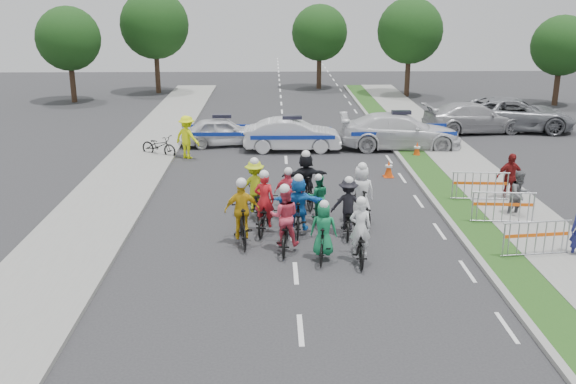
{
  "coord_description": "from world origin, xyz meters",
  "views": [
    {
      "loc": [
        -0.58,
        -15.59,
        7.15
      ],
      "look_at": [
        -0.11,
        3.72,
        1.1
      ],
      "focal_mm": 40.0,
      "sensor_mm": 36.0,
      "label": 1
    }
  ],
  "objects_px": {
    "rider_3": "(242,219)",
    "cone_1": "(417,150)",
    "civilian_suv": "(514,114)",
    "parked_bike": "(159,146)",
    "barrier_1": "(503,209)",
    "tree_2": "(562,46)",
    "rider_4": "(348,212)",
    "police_car_2": "(400,131)",
    "marshal_hiviz": "(187,137)",
    "rider_0": "(360,240)",
    "cone_0": "(389,169)",
    "barrier_0": "(536,240)",
    "police_car_0": "(222,131)",
    "tree_3": "(155,25)",
    "rider_8": "(318,204)",
    "rider_10": "(255,194)",
    "tree_4": "(320,33)",
    "tree_0": "(68,39)",
    "civilian_sedan": "(474,118)",
    "rider_2": "(285,226)",
    "barrier_2": "(480,187)",
    "spectator_2": "(510,177)",
    "rider_5": "(298,209)",
    "rider_1": "(323,236)",
    "rider_6": "(265,211)",
    "spectator_1": "(519,194)",
    "rider_11": "(306,183)",
    "police_car_1": "(292,135)",
    "rider_9": "(288,199)"
  },
  "relations": [
    {
      "from": "police_car_0",
      "to": "civilian_sedan",
      "type": "bearing_deg",
      "value": -88.21
    },
    {
      "from": "rider_5",
      "to": "tree_2",
      "type": "distance_m",
      "value": 29.34
    },
    {
      "from": "police_car_0",
      "to": "tree_4",
      "type": "height_order",
      "value": "tree_4"
    },
    {
      "from": "rider_5",
      "to": "marshal_hiviz",
      "type": "relative_size",
      "value": 1.01
    },
    {
      "from": "rider_1",
      "to": "tree_4",
      "type": "height_order",
      "value": "tree_4"
    },
    {
      "from": "rider_4",
      "to": "barrier_1",
      "type": "height_order",
      "value": "rider_4"
    },
    {
      "from": "rider_0",
      "to": "cone_0",
      "type": "relative_size",
      "value": 2.72
    },
    {
      "from": "civilian_sedan",
      "to": "tree_3",
      "type": "distance_m",
      "value": 24.21
    },
    {
      "from": "police_car_0",
      "to": "tree_3",
      "type": "bearing_deg",
      "value": 9.52
    },
    {
      "from": "rider_3",
      "to": "barrier_2",
      "type": "xyz_separation_m",
      "value": [
        8.19,
        3.67,
        -0.22
      ]
    },
    {
      "from": "rider_1",
      "to": "barrier_0",
      "type": "height_order",
      "value": "rider_1"
    },
    {
      "from": "spectator_1",
      "to": "cone_0",
      "type": "height_order",
      "value": "spectator_1"
    },
    {
      "from": "rider_6",
      "to": "parked_bike",
      "type": "height_order",
      "value": "rider_6"
    },
    {
      "from": "rider_2",
      "to": "barrier_2",
      "type": "xyz_separation_m",
      "value": [
        6.96,
        4.18,
        -0.18
      ]
    },
    {
      "from": "rider_3",
      "to": "cone_1",
      "type": "bearing_deg",
      "value": -133.46
    },
    {
      "from": "civilian_suv",
      "to": "cone_1",
      "type": "height_order",
      "value": "civilian_suv"
    },
    {
      "from": "rider_5",
      "to": "rider_2",
      "type": "bearing_deg",
      "value": 73.48
    },
    {
      "from": "civilian_sedan",
      "to": "rider_6",
      "type": "bearing_deg",
      "value": 135.8
    },
    {
      "from": "civilian_suv",
      "to": "parked_bike",
      "type": "relative_size",
      "value": 3.38
    },
    {
      "from": "civilian_sedan",
      "to": "marshal_hiviz",
      "type": "distance_m",
      "value": 15.36
    },
    {
      "from": "spectator_2",
      "to": "rider_2",
      "type": "bearing_deg",
      "value": -160.42
    },
    {
      "from": "spectator_2",
      "to": "tree_0",
      "type": "relative_size",
      "value": 0.28
    },
    {
      "from": "rider_1",
      "to": "marshal_hiviz",
      "type": "xyz_separation_m",
      "value": [
        -5.19,
        11.56,
        0.27
      ]
    },
    {
      "from": "barrier_0",
      "to": "parked_bike",
      "type": "bearing_deg",
      "value": 136.0
    },
    {
      "from": "rider_6",
      "to": "spectator_1",
      "type": "distance_m",
      "value": 8.4
    },
    {
      "from": "barrier_1",
      "to": "tree_2",
      "type": "relative_size",
      "value": 0.35
    },
    {
      "from": "cone_0",
      "to": "barrier_2",
      "type": "bearing_deg",
      "value": -51.96
    },
    {
      "from": "rider_4",
      "to": "police_car_2",
      "type": "xyz_separation_m",
      "value": [
        3.77,
        11.23,
        0.1
      ]
    },
    {
      "from": "cone_0",
      "to": "parked_bike",
      "type": "distance_m",
      "value": 10.47
    },
    {
      "from": "rider_11",
      "to": "police_car_1",
      "type": "bearing_deg",
      "value": -100.32
    },
    {
      "from": "cone_1",
      "to": "tree_0",
      "type": "xyz_separation_m",
      "value": [
        -19.92,
        15.61,
        3.85
      ]
    },
    {
      "from": "rider_0",
      "to": "barrier_2",
      "type": "distance_m",
      "value": 7.03
    },
    {
      "from": "tree_0",
      "to": "rider_3",
      "type": "bearing_deg",
      "value": -64.18
    },
    {
      "from": "civilian_suv",
      "to": "marshal_hiviz",
      "type": "distance_m",
      "value": 17.71
    },
    {
      "from": "cone_1",
      "to": "tree_3",
      "type": "xyz_separation_m",
      "value": [
        -14.92,
        19.61,
        4.55
      ]
    },
    {
      "from": "rider_10",
      "to": "barrier_0",
      "type": "height_order",
      "value": "rider_10"
    },
    {
      "from": "rider_8",
      "to": "barrier_1",
      "type": "height_order",
      "value": "rider_8"
    },
    {
      "from": "rider_1",
      "to": "rider_6",
      "type": "distance_m",
      "value": 2.81
    },
    {
      "from": "police_car_0",
      "to": "cone_1",
      "type": "distance_m",
      "value": 9.3
    },
    {
      "from": "rider_1",
      "to": "rider_10",
      "type": "distance_m",
      "value": 4.19
    },
    {
      "from": "rider_2",
      "to": "barrier_2",
      "type": "bearing_deg",
      "value": -145.1
    },
    {
      "from": "civilian_suv",
      "to": "spectator_2",
      "type": "relative_size",
      "value": 3.59
    },
    {
      "from": "spectator_2",
      "to": "barrier_0",
      "type": "height_order",
      "value": "spectator_2"
    },
    {
      "from": "rider_6",
      "to": "cone_1",
      "type": "relative_size",
      "value": 2.93
    },
    {
      "from": "rider_10",
      "to": "tree_4",
      "type": "bearing_deg",
      "value": -109.48
    },
    {
      "from": "civilian_sedan",
      "to": "civilian_suv",
      "type": "relative_size",
      "value": 0.86
    },
    {
      "from": "marshal_hiviz",
      "to": "rider_6",
      "type": "bearing_deg",
      "value": 142.78
    },
    {
      "from": "civilian_suv",
      "to": "cone_0",
      "type": "height_order",
      "value": "civilian_suv"
    },
    {
      "from": "police_car_2",
      "to": "civilian_sedan",
      "type": "relative_size",
      "value": 1.06
    },
    {
      "from": "rider_9",
      "to": "tree_3",
      "type": "xyz_separation_m",
      "value": [
        -8.91,
        27.79,
        4.19
      ]
    }
  ]
}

